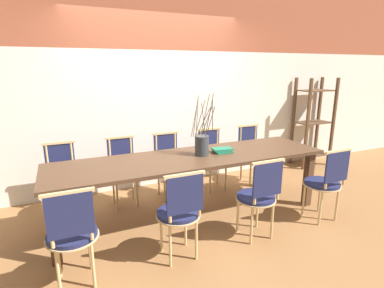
{
  "coord_description": "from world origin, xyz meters",
  "views": [
    {
      "loc": [
        -1.35,
        -3.02,
        1.76
      ],
      "look_at": [
        0.0,
        0.0,
        0.91
      ],
      "focal_mm": 28.0,
      "sensor_mm": 36.0,
      "label": 1
    }
  ],
  "objects_px": {
    "shelving_rack": "(313,123)",
    "dining_table": "(192,164)",
    "chair_near_center": "(259,194)",
    "book_stack": "(222,150)",
    "chair_far_center": "(169,162)",
    "vase_centerpiece": "(202,144)"
  },
  "relations": [
    {
      "from": "dining_table",
      "to": "book_stack",
      "type": "relative_size",
      "value": 12.51
    },
    {
      "from": "book_stack",
      "to": "chair_near_center",
      "type": "bearing_deg",
      "value": -87.52
    },
    {
      "from": "chair_far_center",
      "to": "vase_centerpiece",
      "type": "distance_m",
      "value": 0.81
    },
    {
      "from": "vase_centerpiece",
      "to": "shelving_rack",
      "type": "distance_m",
      "value": 2.87
    },
    {
      "from": "book_stack",
      "to": "shelving_rack",
      "type": "bearing_deg",
      "value": 21.42
    },
    {
      "from": "vase_centerpiece",
      "to": "book_stack",
      "type": "height_order",
      "value": "vase_centerpiece"
    },
    {
      "from": "chair_near_center",
      "to": "book_stack",
      "type": "xyz_separation_m",
      "value": [
        -0.03,
        0.72,
        0.29
      ]
    },
    {
      "from": "vase_centerpiece",
      "to": "shelving_rack",
      "type": "bearing_deg",
      "value": 19.47
    },
    {
      "from": "chair_near_center",
      "to": "shelving_rack",
      "type": "relative_size",
      "value": 0.56
    },
    {
      "from": "book_stack",
      "to": "vase_centerpiece",
      "type": "bearing_deg",
      "value": -179.05
    },
    {
      "from": "chair_near_center",
      "to": "vase_centerpiece",
      "type": "bearing_deg",
      "value": 113.45
    },
    {
      "from": "chair_far_center",
      "to": "shelving_rack",
      "type": "relative_size",
      "value": 0.56
    },
    {
      "from": "vase_centerpiece",
      "to": "chair_near_center",
      "type": "bearing_deg",
      "value": -66.55
    },
    {
      "from": "dining_table",
      "to": "chair_far_center",
      "type": "height_order",
      "value": "chair_far_center"
    },
    {
      "from": "chair_near_center",
      "to": "vase_centerpiece",
      "type": "relative_size",
      "value": 1.24
    },
    {
      "from": "chair_far_center",
      "to": "shelving_rack",
      "type": "distance_m",
      "value": 2.9
    },
    {
      "from": "book_stack",
      "to": "shelving_rack",
      "type": "distance_m",
      "value": 2.6
    },
    {
      "from": "vase_centerpiece",
      "to": "dining_table",
      "type": "bearing_deg",
      "value": -175.33
    },
    {
      "from": "chair_far_center",
      "to": "vase_centerpiece",
      "type": "height_order",
      "value": "vase_centerpiece"
    },
    {
      "from": "dining_table",
      "to": "chair_near_center",
      "type": "distance_m",
      "value": 0.85
    },
    {
      "from": "shelving_rack",
      "to": "book_stack",
      "type": "bearing_deg",
      "value": -158.58
    },
    {
      "from": "shelving_rack",
      "to": "dining_table",
      "type": "bearing_deg",
      "value": -161.17
    }
  ]
}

